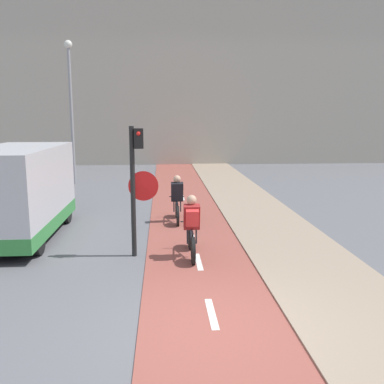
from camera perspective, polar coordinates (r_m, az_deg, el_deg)
The scene contains 9 objects.
ground_plane at distance 6.73m, azimuth 3.14°, elevation -17.89°, with size 120.00×120.00×0.00m, color #5B5B60.
bike_lane at distance 6.74m, azimuth 3.13°, elevation -17.78°, with size 2.32×60.00×0.02m.
sidewalk_strip at distance 7.37m, azimuth 22.42°, elevation -15.87°, with size 2.40×60.00×0.05m.
building_row_background at distance 30.77m, azimuth -2.62°, elevation 15.00°, with size 60.00×5.20×11.59m.
traffic_light_pole at distance 9.58m, azimuth -7.41°, elevation 2.05°, with size 0.67×0.25×2.95m.
street_lamp_far at distance 20.67m, azimuth -15.87°, elevation 12.03°, with size 0.36×0.36×6.50m.
cyclist_near at distance 9.62m, azimuth -0.04°, elevation -4.74°, with size 0.46×1.67×1.43m.
cyclist_far at distance 12.85m, azimuth -1.99°, elevation -1.16°, with size 0.46×1.65×1.42m.
van at distance 11.98m, azimuth -22.19°, elevation -0.23°, with size 1.95×4.64×2.37m.
Camera 1 is at (-0.76, -5.90, 3.16)m, focal length 40.00 mm.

